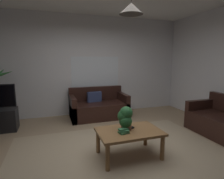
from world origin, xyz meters
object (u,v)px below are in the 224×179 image
object	(u,v)px
book_on_table_1	(124,131)
pendant_lamp	(131,8)
book_on_table_2	(123,129)
potted_plant_on_table	(125,118)
book_on_table_0	(124,132)
coffee_table	(129,135)
remote_on_table_0	(130,126)
couch_under_window	(99,108)

from	to	relation	value
book_on_table_1	pendant_lamp	bearing A→B (deg)	30.23
book_on_table_2	potted_plant_on_table	size ratio (longest dim) A/B	0.40
book_on_table_0	pendant_lamp	xyz separation A→B (m)	(0.13, 0.07, 1.88)
coffee_table	remote_on_table_0	world-z (taller)	remote_on_table_0
remote_on_table_0	pendant_lamp	size ratio (longest dim) A/B	0.28
book_on_table_2	potted_plant_on_table	world-z (taller)	potted_plant_on_table
couch_under_window	book_on_table_2	size ratio (longest dim) A/B	9.78
coffee_table	book_on_table_2	xyz separation A→B (m)	(-0.13, -0.06, 0.13)
remote_on_table_0	book_on_table_1	bearing A→B (deg)	33.49
coffee_table	potted_plant_on_table	bearing A→B (deg)	133.77
book_on_table_0	remote_on_table_0	world-z (taller)	book_on_table_0
book_on_table_1	book_on_table_2	bearing A→B (deg)	103.49
book_on_table_2	remote_on_table_0	size ratio (longest dim) A/B	0.99
coffee_table	book_on_table_1	xyz separation A→B (m)	(-0.12, -0.07, 0.11)
coffee_table	book_on_table_1	bearing A→B (deg)	-149.77
couch_under_window	book_on_table_1	world-z (taller)	couch_under_window
book_on_table_0	potted_plant_on_table	bearing A→B (deg)	57.33
book_on_table_1	potted_plant_on_table	size ratio (longest dim) A/B	0.39
book_on_table_1	remote_on_table_0	distance (m)	0.29
couch_under_window	book_on_table_1	distance (m)	2.30
book_on_table_0	book_on_table_2	world-z (taller)	book_on_table_2
book_on_table_0	book_on_table_1	bearing A→B (deg)	8.29
coffee_table	pendant_lamp	size ratio (longest dim) A/B	1.81
book_on_table_2	pendant_lamp	bearing A→B (deg)	24.21
remote_on_table_0	book_on_table_0	bearing A→B (deg)	32.81
book_on_table_2	book_on_table_0	bearing A→B (deg)	-97.88
book_on_table_2	remote_on_table_0	xyz separation A→B (m)	(0.21, 0.19, -0.05)
coffee_table	potted_plant_on_table	distance (m)	0.29
couch_under_window	book_on_table_1	size ratio (longest dim) A/B	10.01
book_on_table_1	pendant_lamp	distance (m)	1.85
pendant_lamp	remote_on_table_0	bearing A→B (deg)	59.09
remote_on_table_0	pendant_lamp	distance (m)	1.88
book_on_table_0	remote_on_table_0	distance (m)	0.29
coffee_table	potted_plant_on_table	xyz separation A→B (m)	(-0.05, 0.05, 0.28)
book_on_table_2	coffee_table	bearing A→B (deg)	24.21
remote_on_table_0	pendant_lamp	world-z (taller)	pendant_lamp
couch_under_window	coffee_table	bearing A→B (deg)	-91.13
couch_under_window	remote_on_table_0	xyz separation A→B (m)	(0.04, -2.07, 0.19)
book_on_table_2	couch_under_window	bearing A→B (deg)	85.68
coffee_table	book_on_table_0	size ratio (longest dim) A/B	6.96
remote_on_table_0	potted_plant_on_table	size ratio (longest dim) A/B	0.41
coffee_table	remote_on_table_0	xyz separation A→B (m)	(0.08, 0.13, 0.08)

